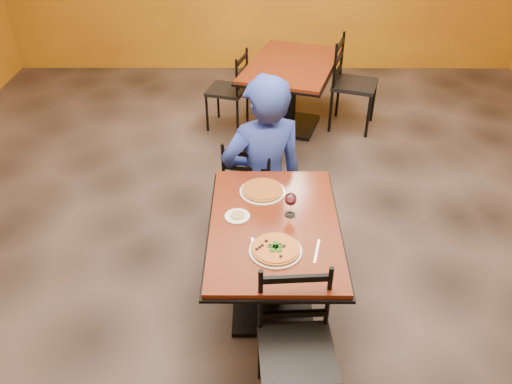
{
  "coord_description": "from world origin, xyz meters",
  "views": [
    {
      "loc": [
        -0.11,
        -2.95,
        2.72
      ],
      "look_at": [
        -0.12,
        -0.3,
        0.85
      ],
      "focal_mm": 35.38,
      "sensor_mm": 36.0,
      "label": 1
    }
  ],
  "objects_px": {
    "table_second": "(291,80)",
    "chair_main_near": "(297,355)",
    "table_main": "(274,247)",
    "wine_glass": "(290,204)",
    "chair_second_left": "(227,90)",
    "chair_second_right": "(355,85)",
    "plate_far": "(262,192)",
    "pizza_main": "(276,249)",
    "diner": "(263,160)",
    "chair_main_far": "(250,182)",
    "plate_main": "(276,251)",
    "pizza_far": "(262,190)",
    "side_plate": "(237,216)"
  },
  "relations": [
    {
      "from": "pizza_main",
      "to": "table_second",
      "type": "bearing_deg",
      "value": 85.1
    },
    {
      "from": "table_main",
      "to": "chair_second_right",
      "type": "relative_size",
      "value": 1.23
    },
    {
      "from": "chair_main_near",
      "to": "wine_glass",
      "type": "distance_m",
      "value": 0.92
    },
    {
      "from": "chair_second_right",
      "to": "diner",
      "type": "xyz_separation_m",
      "value": [
        -1.02,
        -1.89,
        0.2
      ]
    },
    {
      "from": "plate_far",
      "to": "wine_glass",
      "type": "height_order",
      "value": "wine_glass"
    },
    {
      "from": "table_second",
      "to": "plate_main",
      "type": "relative_size",
      "value": 4.94
    },
    {
      "from": "table_second",
      "to": "chair_main_far",
      "type": "xyz_separation_m",
      "value": [
        -0.42,
        -1.79,
        -0.13
      ]
    },
    {
      "from": "pizza_far",
      "to": "wine_glass",
      "type": "xyz_separation_m",
      "value": [
        0.17,
        -0.25,
        0.07
      ]
    },
    {
      "from": "chair_main_near",
      "to": "chair_second_left",
      "type": "relative_size",
      "value": 1.03
    },
    {
      "from": "table_main",
      "to": "plate_main",
      "type": "bearing_deg",
      "value": -90.14
    },
    {
      "from": "table_main",
      "to": "wine_glass",
      "type": "xyz_separation_m",
      "value": [
        0.1,
        0.09,
        0.28
      ]
    },
    {
      "from": "chair_second_left",
      "to": "chair_second_right",
      "type": "relative_size",
      "value": 0.87
    },
    {
      "from": "pizza_main",
      "to": "plate_far",
      "type": "bearing_deg",
      "value": 96.88
    },
    {
      "from": "wine_glass",
      "to": "chair_second_left",
      "type": "bearing_deg",
      "value": 101.73
    },
    {
      "from": "plate_main",
      "to": "plate_far",
      "type": "relative_size",
      "value": 1.0
    },
    {
      "from": "pizza_main",
      "to": "pizza_far",
      "type": "bearing_deg",
      "value": 96.88
    },
    {
      "from": "pizza_far",
      "to": "pizza_main",
      "type": "bearing_deg",
      "value": -83.12
    },
    {
      "from": "chair_second_right",
      "to": "plate_far",
      "type": "bearing_deg",
      "value": 175.07
    },
    {
      "from": "chair_main_near",
      "to": "chair_main_far",
      "type": "relative_size",
      "value": 1.05
    },
    {
      "from": "table_main",
      "to": "chair_main_near",
      "type": "relative_size",
      "value": 1.36
    },
    {
      "from": "pizza_main",
      "to": "chair_main_far",
      "type": "bearing_deg",
      "value": 97.77
    },
    {
      "from": "table_main",
      "to": "wine_glass",
      "type": "height_order",
      "value": "wine_glass"
    },
    {
      "from": "chair_main_far",
      "to": "pizza_far",
      "type": "bearing_deg",
      "value": 108.92
    },
    {
      "from": "chair_main_far",
      "to": "plate_far",
      "type": "bearing_deg",
      "value": 108.92
    },
    {
      "from": "table_main",
      "to": "chair_main_far",
      "type": "bearing_deg",
      "value": 99.9
    },
    {
      "from": "diner",
      "to": "pizza_far",
      "type": "xyz_separation_m",
      "value": [
        -0.01,
        -0.5,
        0.07
      ]
    },
    {
      "from": "table_main",
      "to": "table_second",
      "type": "xyz_separation_m",
      "value": [
        0.26,
        2.73,
        0.0
      ]
    },
    {
      "from": "diner",
      "to": "plate_far",
      "type": "bearing_deg",
      "value": 70.69
    },
    {
      "from": "diner",
      "to": "pizza_far",
      "type": "relative_size",
      "value": 4.98
    },
    {
      "from": "plate_far",
      "to": "plate_main",
      "type": "bearing_deg",
      "value": -83.12
    },
    {
      "from": "chair_second_right",
      "to": "pizza_main",
      "type": "relative_size",
      "value": 3.53
    },
    {
      "from": "table_second",
      "to": "diner",
      "type": "relative_size",
      "value": 1.1
    },
    {
      "from": "diner",
      "to": "pizza_far",
      "type": "bearing_deg",
      "value": 70.69
    },
    {
      "from": "diner",
      "to": "plate_main",
      "type": "distance_m",
      "value": 1.09
    },
    {
      "from": "chair_second_left",
      "to": "pizza_main",
      "type": "distance_m",
      "value": 3.04
    },
    {
      "from": "chair_second_left",
      "to": "plate_main",
      "type": "distance_m",
      "value": 3.03
    },
    {
      "from": "table_main",
      "to": "table_second",
      "type": "bearing_deg",
      "value": 84.66
    },
    {
      "from": "chair_second_left",
      "to": "chair_second_right",
      "type": "height_order",
      "value": "chair_second_right"
    },
    {
      "from": "chair_main_far",
      "to": "plate_main",
      "type": "bearing_deg",
      "value": 108.05
    },
    {
      "from": "chair_main_near",
      "to": "plate_far",
      "type": "bearing_deg",
      "value": 95.66
    },
    {
      "from": "table_second",
      "to": "chair_main_near",
      "type": "bearing_deg",
      "value": -92.43
    },
    {
      "from": "chair_main_near",
      "to": "chair_second_left",
      "type": "height_order",
      "value": "chair_main_near"
    },
    {
      "from": "plate_main",
      "to": "wine_glass",
      "type": "xyz_separation_m",
      "value": [
        0.1,
        0.35,
        0.08
      ]
    },
    {
      "from": "plate_main",
      "to": "chair_second_right",
      "type": "bearing_deg",
      "value": 72.21
    },
    {
      "from": "pizza_far",
      "to": "wine_glass",
      "type": "relative_size",
      "value": 1.56
    },
    {
      "from": "chair_main_near",
      "to": "pizza_far",
      "type": "height_order",
      "value": "chair_main_near"
    },
    {
      "from": "chair_second_left",
      "to": "wine_glass",
      "type": "height_order",
      "value": "wine_glass"
    },
    {
      "from": "table_second",
      "to": "chair_main_near",
      "type": "xyz_separation_m",
      "value": [
        -0.15,
        -3.47,
        -0.11
      ]
    },
    {
      "from": "chair_main_near",
      "to": "table_main",
      "type": "bearing_deg",
      "value": 94.43
    },
    {
      "from": "chair_main_far",
      "to": "side_plate",
      "type": "distance_m",
      "value": 0.94
    }
  ]
}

